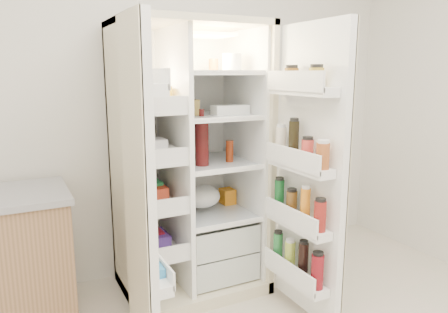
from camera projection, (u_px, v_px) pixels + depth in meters
name	position (u px, v px, depth m)	size (l,w,h in m)	color
wall_back	(160.00, 91.00, 3.06)	(4.00, 0.02, 2.70)	silver
refrigerator	(189.00, 182.00, 2.91)	(0.92, 0.70, 1.80)	beige
freezer_door	(140.00, 192.00, 2.12)	(0.15, 0.40, 1.72)	white
fridge_door	(308.00, 178.00, 2.48)	(0.17, 0.58, 1.72)	white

